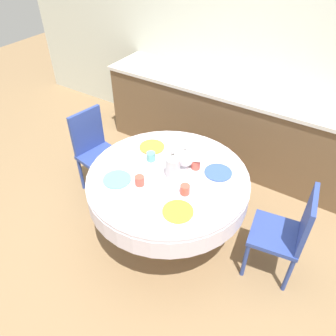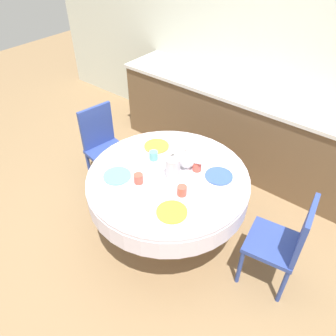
% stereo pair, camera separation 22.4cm
% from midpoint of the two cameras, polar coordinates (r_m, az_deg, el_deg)
% --- Properties ---
extents(ground_plane, '(12.00, 12.00, 0.00)m').
position_cam_midpoint_polar(ground_plane, '(3.32, -1.97, -11.04)').
color(ground_plane, '#8E704C').
extents(wall_back, '(7.00, 0.05, 2.60)m').
position_cam_midpoint_polar(wall_back, '(3.92, 13.33, 19.72)').
color(wall_back, beige).
rests_on(wall_back, ground_plane).
extents(kitchen_counter, '(3.24, 0.64, 0.95)m').
position_cam_midpoint_polar(kitchen_counter, '(3.98, 9.76, 7.33)').
color(kitchen_counter, brown).
rests_on(kitchen_counter, ground_plane).
extents(dining_table, '(1.40, 1.40, 0.74)m').
position_cam_midpoint_polar(dining_table, '(2.87, -2.24, -3.18)').
color(dining_table, tan).
rests_on(dining_table, ground_plane).
extents(chair_left, '(0.46, 0.46, 0.92)m').
position_cam_midpoint_polar(chair_left, '(2.78, 17.90, -10.54)').
color(chair_left, '#2D428E').
rests_on(chair_left, ground_plane).
extents(chair_right, '(0.46, 0.46, 0.92)m').
position_cam_midpoint_polar(chair_right, '(3.59, -14.26, 3.26)').
color(chair_right, '#2D428E').
rests_on(chair_right, ground_plane).
extents(plate_near_left, '(0.24, 0.24, 0.01)m').
position_cam_midpoint_polar(plate_near_left, '(2.79, -11.16, -2.05)').
color(plate_near_left, '#60BCB7').
rests_on(plate_near_left, dining_table).
extents(cup_near_left, '(0.08, 0.08, 0.08)m').
position_cam_midpoint_polar(cup_near_left, '(2.69, -7.35, -2.28)').
color(cup_near_left, '#CC4C3D').
rests_on(cup_near_left, dining_table).
extents(plate_near_right, '(0.24, 0.24, 0.01)m').
position_cam_midpoint_polar(plate_near_right, '(2.47, -0.88, -7.67)').
color(plate_near_right, yellow).
rests_on(plate_near_right, dining_table).
extents(cup_near_right, '(0.08, 0.08, 0.08)m').
position_cam_midpoint_polar(cup_near_right, '(2.59, 0.50, -3.85)').
color(cup_near_right, '#CC4C3D').
rests_on(cup_near_right, dining_table).
extents(plate_far_left, '(0.24, 0.24, 0.01)m').
position_cam_midpoint_polar(plate_far_left, '(3.11, -4.88, 3.62)').
color(plate_far_left, orange).
rests_on(plate_far_left, dining_table).
extents(cup_far_left, '(0.08, 0.08, 0.08)m').
position_cam_midpoint_polar(cup_far_left, '(2.93, -5.18, 1.94)').
color(cup_far_left, '#5BA39E').
rests_on(cup_far_left, dining_table).
extents(plate_far_right, '(0.24, 0.24, 0.01)m').
position_cam_midpoint_polar(plate_far_right, '(2.82, 6.49, -0.87)').
color(plate_far_right, '#3856AD').
rests_on(plate_far_right, dining_table).
extents(cup_far_right, '(0.08, 0.08, 0.08)m').
position_cam_midpoint_polar(cup_far_right, '(2.84, 2.61, 0.54)').
color(cup_far_right, '#CC4C3D').
rests_on(cup_far_right, dining_table).
extents(coffee_carafe, '(0.12, 0.12, 0.27)m').
position_cam_midpoint_polar(coffee_carafe, '(2.71, -1.51, 0.40)').
color(coffee_carafe, '#B2B2B7').
rests_on(coffee_carafe, dining_table).
extents(teapot, '(0.23, 0.17, 0.22)m').
position_cam_midpoint_polar(teapot, '(2.83, 0.77, 1.80)').
color(teapot, white).
rests_on(teapot, dining_table).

